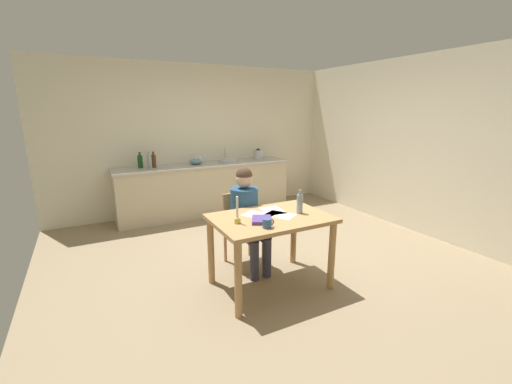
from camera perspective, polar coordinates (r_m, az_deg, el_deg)
ground_plane at (r=4.17m, az=1.98°, el=-12.20°), size 5.20×5.20×0.04m
wall_back at (r=6.15m, az=-10.15°, el=9.01°), size 5.20×0.12×2.60m
wall_right at (r=5.54m, az=26.40°, el=7.22°), size 0.12×5.20×2.60m
kitchen_counter at (r=5.95m, az=-8.73°, el=0.60°), size 3.08×0.64×0.90m
dining_table at (r=3.38m, az=2.54°, el=-6.29°), size 1.18×0.81×0.77m
chair_at_table at (r=3.97m, az=-2.54°, el=-5.79°), size 0.41×0.41×0.85m
person_seated at (r=3.78m, az=-1.56°, el=-3.55°), size 0.33×0.60×1.19m
coffee_mug at (r=3.02m, az=1.96°, el=-5.44°), size 0.12×0.08×0.09m
candlestick at (r=3.13m, az=-3.26°, el=-4.16°), size 0.06×0.06×0.27m
book_magazine at (r=3.19m, az=0.98°, el=-4.84°), size 0.27×0.29×0.03m
paper_letter at (r=3.40m, az=4.21°, el=-3.97°), size 0.33×0.36×0.00m
paper_bill at (r=3.53m, az=3.00°, el=-3.23°), size 0.24×0.32×0.00m
paper_envelope at (r=3.38m, az=0.34°, el=-4.02°), size 0.33×0.36×0.00m
wine_bottle_on_table at (r=3.44m, az=7.59°, el=-1.97°), size 0.07×0.07×0.25m
sink_unit at (r=6.02m, az=-4.79°, el=5.45°), size 0.36×0.36×0.24m
bottle_oil at (r=5.67m, az=-19.46°, el=5.05°), size 0.08×0.08×0.26m
bottle_vinegar at (r=5.54m, az=-18.00°, el=5.04°), size 0.07×0.07×0.27m
bottle_wine_red at (r=5.65m, az=-17.33°, el=5.20°), size 0.07×0.07×0.26m
mixing_bowl at (r=5.83m, az=-10.42°, el=5.26°), size 0.22×0.22×0.10m
stovetop_kettle at (r=6.26m, az=0.37°, el=6.54°), size 0.18×0.18×0.22m
wine_glass_near_sink at (r=6.00m, az=-8.85°, el=6.14°), size 0.07×0.07×0.15m
wine_glass_by_kettle at (r=5.97m, az=-9.77°, el=6.06°), size 0.07×0.07×0.15m
wine_glass_back_left at (r=5.95m, az=-10.51°, el=5.99°), size 0.07×0.07×0.15m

